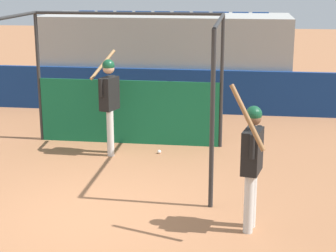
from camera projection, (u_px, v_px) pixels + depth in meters
ground_plane at (96, 214)px, 8.21m from camera, size 60.00×60.00×0.00m
outfield_wall at (160, 91)px, 14.16m from camera, size 24.00×0.12×1.10m
bleacher_section at (167, 58)px, 15.20m from camera, size 6.50×2.40×2.38m
batting_cage at (123, 94)px, 10.88m from camera, size 3.83×3.16×2.68m
player_batter at (109, 97)px, 10.66m from camera, size 0.55×0.88×1.96m
player_waiting at (252, 157)px, 7.42m from camera, size 0.49×0.81×2.06m
baseball at (159, 152)px, 10.96m from camera, size 0.07×0.07×0.07m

